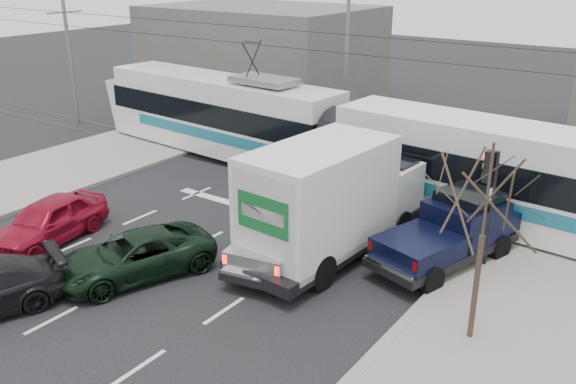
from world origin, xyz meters
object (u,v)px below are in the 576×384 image
Objects in this scene: street_lamp_far at (344,40)px; green_car at (135,256)px; traffic_signal at (490,184)px; tram at (341,140)px; silver_pickup at (293,226)px; box_truck at (331,200)px; bare_tree at (487,200)px; red_car at (48,221)px; navy_pickup at (452,230)px.

green_car is (2.43, -16.03, -4.45)m from street_lamp_far.
tram reaches higher than traffic_signal.
tram is at bearing 97.67° from silver_pickup.
box_truck reaches higher than green_car.
bare_tree is at bearing 35.83° from green_car.
tram is (-8.40, 7.73, -1.84)m from bare_tree.
bare_tree is 1.06× the size of green_car.
red_car is at bearing -161.72° from silver_pickup.
traffic_signal is 0.47× the size of box_truck.
traffic_signal is 14.18m from red_car.
street_lamp_far is 14.37m from navy_pickup.
street_lamp_far is 16.78m from red_car.
street_lamp_far reaches higher than box_truck.
street_lamp_far is at bearing 119.30° from green_car.
red_car is at bearing -151.93° from traffic_signal.
bare_tree is 0.19× the size of tram.
navy_pickup is at bearing 18.84° from silver_pickup.
silver_pickup is at bearing 18.99° from red_car.
bare_tree reaches higher than red_car.
street_lamp_far is (-10.66, 9.50, 2.37)m from traffic_signal.
tram is 6.16× the size of red_car.
red_car is at bearing -169.07° from bare_tree.
street_lamp_far reaches higher than bare_tree.
navy_pickup is 1.27× the size of red_car.
red_car is at bearing -145.96° from box_truck.
street_lamp_far is 13.49m from box_truck.
green_car is 1.08× the size of red_car.
bare_tree is at bearing -22.53° from silver_pickup.
box_truck reaches higher than navy_pickup.
street_lamp_far reaches higher than tram.
red_car is at bearing -135.12° from navy_pickup.
bare_tree reaches higher than navy_pickup.
tram reaches higher than bare_tree.
green_car is (-3.05, -3.88, -0.33)m from silver_pickup.
street_lamp_far is 16.81m from green_car.
silver_pickup is (5.48, -12.15, -4.13)m from street_lamp_far.
box_truck is 9.46m from red_car.
box_truck is (0.94, 0.74, 0.87)m from silver_pickup.
street_lamp_far is 13.95m from silver_pickup.
navy_pickup is (9.78, -9.74, -4.02)m from street_lamp_far.
tram reaches higher than silver_pickup.
red_car is (-13.52, -2.61, -3.05)m from bare_tree.
silver_pickup is at bearing 167.95° from bare_tree.
bare_tree reaches higher than traffic_signal.
bare_tree is 10.19m from green_car.
box_truck is at bearing -155.75° from traffic_signal.
navy_pickup is at bearing -165.10° from traffic_signal.
green_car is at bearing -164.87° from bare_tree.
silver_pickup is at bearing -134.78° from navy_pickup.
green_car is (-0.96, -10.26, -1.29)m from tram.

